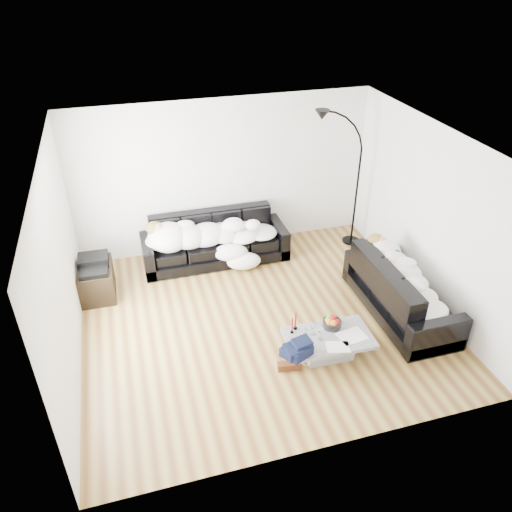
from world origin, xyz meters
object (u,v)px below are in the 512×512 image
object	(u,v)px
candle_right	(296,321)
sofa_back	(215,239)
sleeper_back	(215,229)
stereo	(93,263)
floor_lamp	(357,187)
wine_glass_c	(321,334)
candle_left	(292,326)
wine_glass_b	(305,335)
wine_glass_a	(313,329)
av_cabinet	(97,281)
sleeper_right	(404,276)
coffee_table	(328,346)
fruit_bowl	(332,322)
sofa_right	(402,289)
shoes	(293,361)

from	to	relation	value
candle_right	sofa_back	bearing A→B (deg)	102.55
sleeper_back	stereo	bearing A→B (deg)	-167.50
sofa_back	floor_lamp	bearing A→B (deg)	-2.01
wine_glass_c	candle_right	size ratio (longest dim) A/B	0.70
candle_right	sleeper_back	bearing A→B (deg)	102.80
candle_left	wine_glass_b	bearing A→B (deg)	-58.55
wine_glass_a	sofa_back	bearing A→B (deg)	105.56
sleeper_back	sofa_back	bearing A→B (deg)	90.00
av_cabinet	stereo	size ratio (longest dim) A/B	1.67
sleeper_right	wine_glass_b	xyz separation A→B (m)	(-1.68, -0.55, -0.22)
coffee_table	fruit_bowl	xyz separation A→B (m)	(0.12, 0.17, 0.24)
fruit_bowl	sleeper_right	bearing A→B (deg)	17.59
floor_lamp	sofa_right	bearing A→B (deg)	-94.82
shoes	stereo	xyz separation A→B (m)	(-2.36, 2.25, 0.52)
floor_lamp	sleeper_right	bearing A→B (deg)	-94.82
av_cabinet	floor_lamp	xyz separation A→B (m)	(4.43, 0.39, 0.83)
sofa_back	sleeper_back	distance (m)	0.24
wine_glass_a	floor_lamp	world-z (taller)	floor_lamp
wine_glass_b	wine_glass_a	bearing A→B (deg)	27.73
sleeper_right	floor_lamp	world-z (taller)	floor_lamp
coffee_table	floor_lamp	distance (m)	3.20
sofa_right	floor_lamp	size ratio (longest dim) A/B	0.94
sleeper_back	av_cabinet	size ratio (longest dim) A/B	2.78
wine_glass_a	av_cabinet	world-z (taller)	wine_glass_a
sofa_right	wine_glass_a	world-z (taller)	sofa_right
candle_right	stereo	world-z (taller)	stereo
wine_glass_b	av_cabinet	xyz separation A→B (m)	(-2.53, 2.21, -0.16)
wine_glass_c	candle_right	bearing A→B (deg)	130.37
fruit_bowl	sofa_right	bearing A→B (deg)	17.59
sleeper_right	stereo	size ratio (longest dim) A/B	3.94
candle_right	fruit_bowl	bearing A→B (deg)	-10.35
stereo	wine_glass_c	bearing A→B (deg)	-37.64
sofa_back	fruit_bowl	bearing A→B (deg)	-68.00
sofa_right	candle_right	size ratio (longest dim) A/B	7.66
shoes	coffee_table	bearing A→B (deg)	23.08
fruit_bowl	av_cabinet	size ratio (longest dim) A/B	0.34
av_cabinet	sleeper_back	bearing A→B (deg)	13.57
candle_right	floor_lamp	distance (m)	3.12
stereo	floor_lamp	size ratio (longest dim) A/B	0.20
wine_glass_a	stereo	size ratio (longest dim) A/B	0.43
wine_glass_a	wine_glass_c	size ratio (longest dim) A/B	1.02
sofa_right	candle_right	bearing A→B (deg)	100.11
sofa_back	wine_glass_c	size ratio (longest dim) A/B	12.99
sofa_back	av_cabinet	size ratio (longest dim) A/B	3.28
sofa_back	wine_glass_b	world-z (taller)	sofa_back
fruit_bowl	wine_glass_c	world-z (taller)	wine_glass_c
wine_glass_c	candle_right	world-z (taller)	candle_right
sofa_right	av_cabinet	bearing A→B (deg)	68.51
fruit_bowl	candle_left	world-z (taller)	candle_left
wine_glass_b	shoes	distance (m)	0.40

